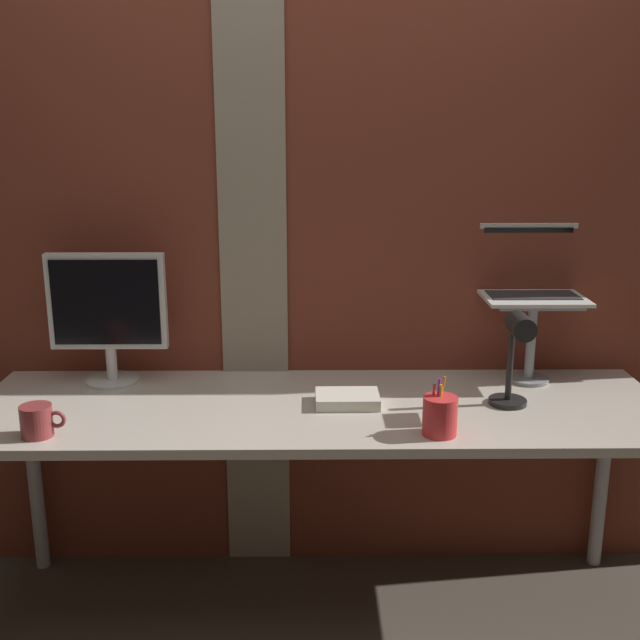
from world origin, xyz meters
The scene contains 10 objects.
ground_plane centered at (0.00, 0.00, 0.00)m, with size 6.00×6.00×0.00m, color #4C4238.
brick_wall_back centered at (0.00, 0.38, 1.17)m, with size 3.70×0.16×2.34m.
desk centered at (0.01, -0.01, 0.68)m, with size 2.19×0.68×0.75m.
monitor centered at (-0.70, 0.20, 1.01)m, with size 0.39×0.18×0.45m.
laptop_stand centered at (0.73, 0.20, 0.94)m, with size 0.28×0.22×0.29m.
laptop centered at (0.73, 0.28, 1.10)m, with size 0.34×0.31×0.24m.
desk_lamp centered at (0.60, -0.07, 0.94)m, with size 0.12×0.20×0.31m.
pen_cup centered at (0.35, -0.25, 0.80)m, with size 0.10×0.10×0.17m.
coffee_mug centered at (-0.80, -0.25, 0.79)m, with size 0.13×0.09×0.09m.
paper_clutter_stack centered at (0.09, -0.01, 0.76)m, with size 0.20×0.14×0.04m, color silver.
Camera 1 is at (-0.01, -2.29, 1.63)m, focal length 43.16 mm.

